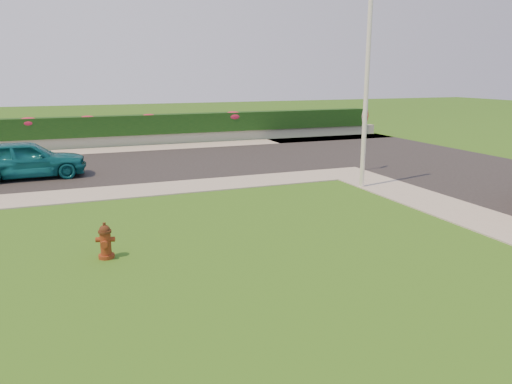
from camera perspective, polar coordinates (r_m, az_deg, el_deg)
name	(u,v)px	position (r m, az deg, el deg)	size (l,w,h in m)	color
ground	(282,284)	(9.93, 2.95, -10.40)	(120.00, 120.00, 0.00)	black
street_far	(33,172)	(22.65, -24.16, 2.11)	(26.00, 8.00, 0.04)	black
curb_corner	(347,173)	(20.74, 10.39, 2.13)	(2.00, 2.00, 0.04)	gray
sidewalk_beyond	(118,150)	(27.69, -15.47, 4.68)	(34.00, 2.00, 0.04)	gray
retaining_wall	(115,141)	(29.13, -15.83, 5.62)	(34.00, 0.40, 0.60)	gray
hedge	(114,126)	(29.13, -15.96, 7.30)	(32.00, 0.90, 1.10)	black
fire_hydrant	(105,241)	(11.55, -16.83, -5.43)	(0.43, 0.40, 0.82)	#52260C
sedan_teal	(26,159)	(21.13, -24.79, 3.41)	(1.75, 4.35, 1.48)	#0D5764
utility_pole	(366,91)	(17.88, 12.49, 11.19)	(0.16, 0.16, 6.80)	silver
stop_sign	(365,124)	(21.09, 12.33, 7.66)	(0.60, 0.44, 2.67)	slate
flower_clump_c	(28,123)	(28.91, -24.57, 7.20)	(1.18, 0.76, 0.59)	#B91F46
flower_clump_d	(88,121)	(28.90, -18.68, 7.74)	(1.09, 0.70, 0.54)	#B91F46
flower_clump_e	(149,118)	(29.25, -12.17, 8.21)	(1.05, 0.67, 0.52)	#B91F46
flower_clump_f	(233,116)	(30.49, -2.63, 8.63)	(1.24, 0.79, 0.62)	#B91F46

